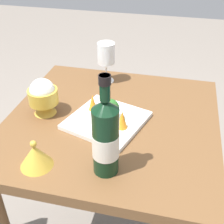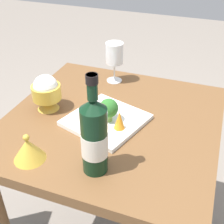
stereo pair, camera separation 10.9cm
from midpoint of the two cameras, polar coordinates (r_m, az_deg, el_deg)
dining_table at (r=1.17m, az=2.68°, el=-5.56°), size 0.77×0.77×0.74m
wine_bottle at (r=0.83m, az=0.37°, el=-4.81°), size 0.08×0.08×0.31m
wine_glass at (r=1.31m, az=2.90°, el=10.86°), size 0.08×0.08×0.18m
rice_bowl at (r=1.14m, az=-9.73°, el=3.73°), size 0.11×0.11×0.14m
rice_bowl_lid at (r=0.94m, az=-12.42°, el=-7.05°), size 0.10×0.10×0.09m
serving_plate at (r=1.09m, az=1.72°, el=-1.62°), size 0.31×0.31×0.02m
broccoli_floret at (r=1.05m, az=2.13°, el=0.60°), size 0.07×0.07×0.09m
carrot_garnish_left at (r=1.02m, az=4.50°, el=-1.67°), size 0.04×0.04×0.07m
carrot_garnish_right at (r=1.12m, az=-0.65°, el=2.00°), size 0.03×0.03×0.06m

